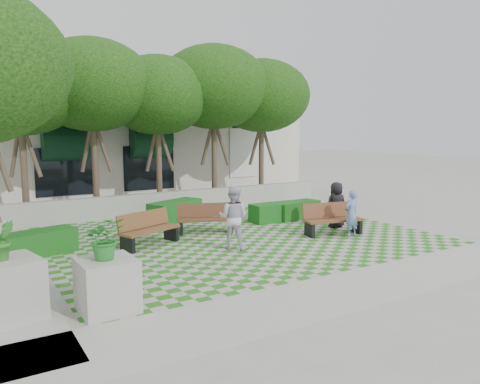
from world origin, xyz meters
TOP-DOWN VIEW (x-y plane):
  - ground at (0.00, 0.00)m, footprint 90.00×90.00m
  - lawn at (0.00, 1.00)m, footprint 12.00×12.00m
  - sidewalk_south at (0.00, -4.70)m, footprint 16.00×2.00m
  - retaining_wall at (0.00, 6.20)m, footprint 15.00×0.36m
  - bench_east at (2.99, -0.42)m, footprint 2.12×1.09m
  - bench_mid at (-0.56, 2.04)m, footprint 2.01×1.26m
  - bench_west at (-2.87, 1.34)m, footprint 2.10×1.37m
  - hedge_east at (3.66, 2.39)m, footprint 2.04×0.99m
  - hedge_midright at (2.67, 2.43)m, footprint 2.00×0.81m
  - hedge_midleft at (-0.63, 4.46)m, footprint 2.40×1.73m
  - hedge_west at (-5.90, 1.94)m, footprint 2.14×1.31m
  - planter_front at (-5.39, -3.12)m, footprint 1.08×1.08m
  - planter_back at (-7.10, -2.50)m, footprint 1.36×1.36m
  - person_blue at (3.24, -1.04)m, footprint 0.61×0.44m
  - person_dark at (3.86, 0.34)m, footprint 0.91×0.70m
  - person_white at (-0.84, -0.31)m, footprint 1.14×1.16m
  - tree_row at (-1.86, 5.95)m, footprint 17.70×13.40m
  - building at (0.93, 14.08)m, footprint 18.00×8.92m

SIDE VIEW (x-z plane):
  - ground at x=0.00m, z-range 0.00..0.00m
  - sidewalk_south at x=0.00m, z-range 0.00..0.01m
  - lawn at x=0.00m, z-range 0.01..0.01m
  - hedge_east at x=3.66m, z-range 0.00..0.69m
  - hedge_midright at x=2.67m, z-range 0.00..0.70m
  - hedge_west at x=-5.90m, z-range 0.00..0.70m
  - hedge_midleft at x=-0.63m, z-range 0.00..0.78m
  - retaining_wall at x=0.00m, z-range 0.00..0.90m
  - bench_mid at x=-0.56m, z-range -0.02..0.98m
  - bench_west at x=-2.87m, z-range -0.02..1.03m
  - bench_east at x=2.99m, z-range -0.02..1.04m
  - planter_back at x=-7.10m, z-range -0.31..1.58m
  - planter_front at x=-5.39m, z-range -0.18..1.70m
  - person_blue at x=3.24m, z-range 0.00..1.57m
  - person_dark at x=3.86m, z-range 0.00..1.66m
  - person_white at x=-0.84m, z-range 0.00..1.88m
  - building at x=0.93m, z-range -0.06..5.09m
  - tree_row at x=-1.86m, z-range 1.47..8.88m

